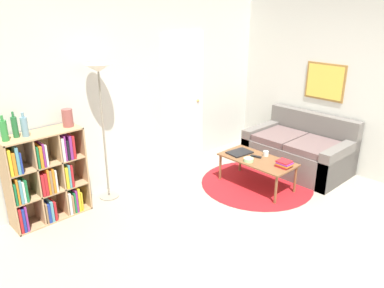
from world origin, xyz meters
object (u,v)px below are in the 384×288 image
(laptop, at_px, (240,152))
(vase_on_shelf, at_px, (68,118))
(bookshelf, at_px, (45,178))
(bottle_left, at_px, (4,130))
(bottle_right, at_px, (25,127))
(floor_lamp, at_px, (99,84))
(bottle_middle, at_px, (15,127))
(cup, at_px, (266,154))
(couch, at_px, (300,151))
(bowl, at_px, (249,160))
(coffee_table, at_px, (257,161))

(laptop, bearing_deg, vase_on_shelf, 157.60)
(bookshelf, relative_size, laptop, 2.98)
(bottle_left, xyz_separation_m, bottle_right, (0.21, -0.01, -0.00))
(laptop, height_order, vase_on_shelf, vase_on_shelf)
(bookshelf, height_order, floor_lamp, floor_lamp)
(bottle_middle, bearing_deg, laptop, -18.40)
(bookshelf, bearing_deg, vase_on_shelf, 0.46)
(cup, distance_m, vase_on_shelf, 2.73)
(couch, height_order, cup, couch)
(laptop, distance_m, bowl, 0.32)
(laptop, bearing_deg, bottle_left, 163.07)
(floor_lamp, relative_size, coffee_table, 1.69)
(bottle_right, bearing_deg, bookshelf, 6.00)
(cup, xyz_separation_m, bottle_right, (-2.84, 1.19, 0.75))
(floor_lamp, bearing_deg, coffee_table, -34.02)
(vase_on_shelf, bearing_deg, couch, -22.02)
(laptop, height_order, bowl, bowl)
(coffee_table, bearing_deg, bowl, 170.30)
(bottle_middle, relative_size, bottle_right, 1.05)
(bookshelf, xyz_separation_m, laptop, (2.51, -0.88, -0.11))
(bottle_middle, distance_m, vase_on_shelf, 0.59)
(bottle_right, bearing_deg, cup, -22.74)
(couch, distance_m, bottle_middle, 4.07)
(coffee_table, distance_m, vase_on_shelf, 2.60)
(bowl, xyz_separation_m, bottle_left, (-2.71, 1.15, 0.77))
(bowl, distance_m, bottle_middle, 2.95)
(couch, bearing_deg, bookshelf, 160.12)
(couch, bearing_deg, bottle_left, 161.94)
(bookshelf, relative_size, cup, 14.33)
(couch, xyz_separation_m, bottle_middle, (-3.74, 1.30, 0.92))
(floor_lamp, xyz_separation_m, coffee_table, (1.72, -1.16, -1.17))
(floor_lamp, distance_m, coffee_table, 2.38)
(cup, bearing_deg, bookshelf, 155.95)
(vase_on_shelf, bearing_deg, coffee_table, -28.93)
(couch, distance_m, bowl, 1.17)
(bookshelf, xyz_separation_m, cup, (2.70, -1.20, -0.08))
(floor_lamp, relative_size, couch, 1.19)
(floor_lamp, bearing_deg, bottle_right, 179.08)
(couch, xyz_separation_m, vase_on_shelf, (-3.15, 1.27, 0.91))
(bowl, xyz_separation_m, cup, (0.34, -0.04, 0.01))
(vase_on_shelf, bearing_deg, bowl, -30.28)
(bottle_middle, height_order, vase_on_shelf, bottle_middle)
(coffee_table, relative_size, bowl, 7.76)
(floor_lamp, bearing_deg, bookshelf, 177.87)
(laptop, bearing_deg, bowl, -117.14)
(bowl, bearing_deg, floor_lamp, 143.96)
(coffee_table, bearing_deg, vase_on_shelf, 151.07)
(laptop, bearing_deg, cup, -59.34)
(floor_lamp, xyz_separation_m, bottle_middle, (-1.03, 0.06, -0.34))
(floor_lamp, distance_m, bottle_left, 1.21)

